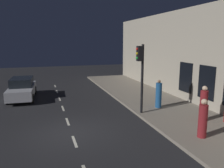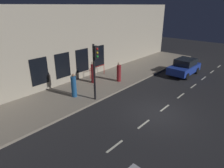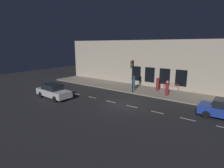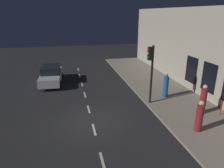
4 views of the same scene
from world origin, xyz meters
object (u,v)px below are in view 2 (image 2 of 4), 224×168
at_px(pedestrian_1, 119,73).
at_px(pedestrian_2, 93,73).
at_px(pedestrian_0, 74,86).
at_px(traffic_light, 95,63).
at_px(parked_car_1, 184,67).

bearing_deg(pedestrian_1, pedestrian_2, -73.07).
relative_size(pedestrian_0, pedestrian_2, 0.94).
distance_m(traffic_light, pedestrian_2, 3.89).
distance_m(parked_car_1, pedestrian_1, 6.95).
xyz_separation_m(pedestrian_0, pedestrian_2, (1.02, -2.91, 0.06)).
xyz_separation_m(parked_car_1, pedestrian_2, (4.89, 7.78, 0.24)).
relative_size(traffic_light, pedestrian_1, 2.31).
distance_m(pedestrian_0, pedestrian_1, 4.67).
distance_m(pedestrian_1, pedestrian_2, 2.26).
xyz_separation_m(parked_car_1, pedestrian_1, (3.44, 6.04, 0.16)).
relative_size(parked_car_1, pedestrian_2, 2.07).
bearing_deg(pedestrian_0, parked_car_1, 126.18).
xyz_separation_m(traffic_light, pedestrian_0, (1.60, 0.69, -1.89)).
distance_m(parked_car_1, pedestrian_0, 11.37).
height_order(pedestrian_1, pedestrian_2, pedestrian_2).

